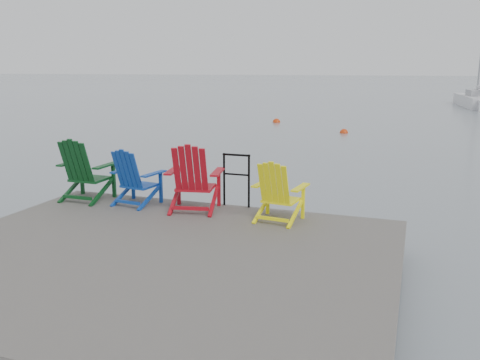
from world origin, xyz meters
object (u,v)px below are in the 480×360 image
(buoy_b, at_px, (276,122))
(chair_red, at_px, (193,177))
(chair_blue, at_px, (135,177))
(chair_yellow, at_px, (278,191))
(buoy_a, at_px, (344,133))
(handrail, at_px, (236,175))
(chair_green, at_px, (84,170))
(sailboat_near, at_px, (477,102))

(buoy_b, bearing_deg, chair_red, -78.90)
(chair_blue, bearing_deg, chair_yellow, 5.55)
(buoy_a, bearing_deg, chair_red, -91.31)
(handrail, bearing_deg, chair_blue, -164.02)
(chair_green, height_order, chair_yellow, chair_green)
(handrail, xyz_separation_m, chair_red, (-0.56, -0.49, 0.02))
(chair_blue, height_order, sailboat_near, sailboat_near)
(handrail, bearing_deg, buoy_a, 90.84)
(handrail, relative_size, chair_red, 0.81)
(handrail, height_order, chair_green, chair_green)
(chair_red, bearing_deg, buoy_a, 77.60)
(sailboat_near, xyz_separation_m, buoy_b, (-11.07, -15.71, -0.36))
(sailboat_near, bearing_deg, chair_yellow, -105.08)
(chair_green, distance_m, chair_yellow, 3.53)
(buoy_a, relative_size, buoy_b, 0.90)
(chair_yellow, relative_size, buoy_b, 2.33)
(chair_blue, distance_m, chair_red, 1.10)
(chair_blue, bearing_deg, buoy_b, 106.12)
(chair_blue, bearing_deg, chair_green, -170.60)
(chair_red, relative_size, buoy_a, 3.05)
(chair_green, height_order, buoy_a, chair_green)
(chair_blue, xyz_separation_m, sailboat_near, (8.55, 34.17, -0.63))
(sailboat_near, bearing_deg, chair_green, -110.73)
(chair_yellow, relative_size, sailboat_near, 0.08)
(sailboat_near, bearing_deg, handrail, -106.70)
(chair_yellow, xyz_separation_m, buoy_a, (-1.10, 15.25, -0.97))
(handrail, relative_size, chair_blue, 0.93)
(chair_red, relative_size, chair_yellow, 1.18)
(chair_red, bearing_deg, buoy_b, 90.02)
(chair_yellow, xyz_separation_m, buoy_b, (-5.07, 18.58, -0.97))
(buoy_a, bearing_deg, handrail, -89.16)
(handrail, relative_size, chair_green, 0.82)
(chair_red, relative_size, buoy_b, 2.75)
(chair_blue, distance_m, chair_yellow, 2.55)
(chair_red, xyz_separation_m, sailboat_near, (7.45, 34.19, -0.70))
(handrail, height_order, chair_yellow, chair_yellow)
(chair_blue, bearing_deg, handrail, 24.31)
(chair_blue, bearing_deg, buoy_a, 92.86)
(chair_red, bearing_deg, handrail, 30.19)
(buoy_a, xyz_separation_m, buoy_b, (-3.97, 3.33, 0.00))
(sailboat_near, height_order, buoy_a, sailboat_near)
(chair_red, height_order, sailboat_near, sailboat_near)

